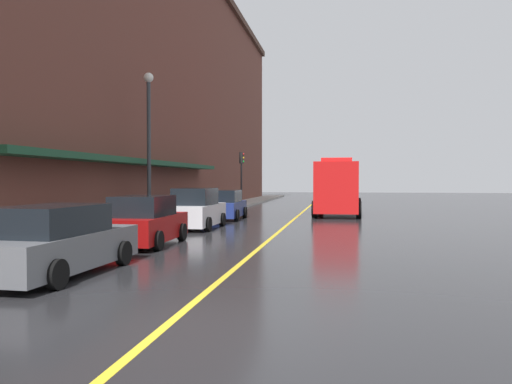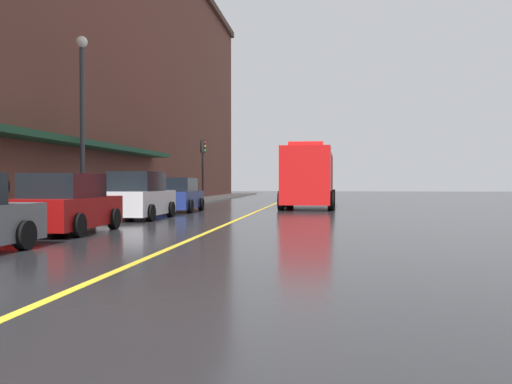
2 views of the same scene
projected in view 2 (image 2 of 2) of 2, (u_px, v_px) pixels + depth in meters
The scene contains 12 objects.
ground_plane at pixel (266, 208), 31.26m from camera, with size 112.00×112.00×0.00m, color #232326.
sidewalk_left at pixel (160, 206), 32.04m from camera, with size 2.40×70.00×0.15m, color #ADA8A0.
lane_center_stripe at pixel (266, 208), 31.26m from camera, with size 0.16×70.00×0.01m, color gold.
brick_building_left at pixel (39, 48), 31.76m from camera, with size 12.60×64.00×18.49m.
parked_car_1 at pixel (66, 205), 15.83m from camera, with size 2.13×4.33×1.71m.
parked_car_2 at pixel (139, 197), 21.74m from camera, with size 2.02×4.27×1.87m.
parked_car_3 at pixel (177, 196), 27.06m from camera, with size 2.14×4.15×1.67m.
fire_truck at pixel (309, 178), 30.96m from camera, with size 3.05×7.97×3.53m.
parking_meter_0 at pixel (57, 194), 17.98m from camera, with size 0.14×0.18×1.33m.
parking_meter_1 at pixel (6, 197), 15.12m from camera, with size 0.14×0.18×1.33m.
street_lamp_left at pixel (82, 106), 21.19m from camera, with size 0.44×0.44×6.94m.
traffic_light_near at pixel (203, 158), 38.99m from camera, with size 0.38×0.36×4.30m.
Camera 2 is at (3.42, -6.05, 1.47)m, focal length 38.52 mm.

